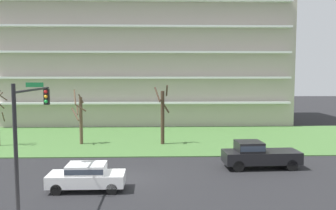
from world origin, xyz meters
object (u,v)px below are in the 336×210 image
(tree_left, at_px, (80,118))
(sedan_white_near_left, at_px, (87,176))
(tree_center, at_px, (163,115))
(traffic_signal_mast, at_px, (29,124))
(pickup_black_center_left, at_px, (258,154))

(tree_left, distance_m, sedan_white_near_left, 13.76)
(tree_center, xyz_separation_m, traffic_signal_mast, (-6.84, -15.95, 1.49))
(pickup_black_center_left, distance_m, traffic_signal_mast, 15.77)
(tree_center, distance_m, traffic_signal_mast, 17.42)
(pickup_black_center_left, bearing_deg, tree_center, -54.42)
(pickup_black_center_left, bearing_deg, traffic_signal_mast, 26.28)
(tree_center, height_order, sedan_white_near_left, tree_center)
(tree_center, relative_size, traffic_signal_mast, 0.89)
(sedan_white_near_left, relative_size, pickup_black_center_left, 0.81)
(tree_center, bearing_deg, traffic_signal_mast, -113.22)
(tree_left, relative_size, pickup_black_center_left, 0.96)
(tree_left, xyz_separation_m, pickup_black_center_left, (14.46, -8.80, -1.58))
(pickup_black_center_left, height_order, traffic_signal_mast, traffic_signal_mast)
(tree_left, relative_size, sedan_white_near_left, 1.19)
(tree_left, distance_m, traffic_signal_mast, 16.32)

